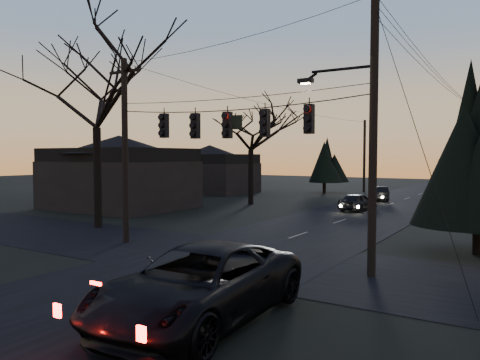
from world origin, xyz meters
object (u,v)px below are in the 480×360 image
Objects in this scene: utility_pole_far_r at (469,204)px; sedan_oncoming_a at (358,202)px; utility_pole_left at (126,242)px; utility_pole_far_l at (364,192)px; utility_pole_right at (371,276)px; bare_tree_left at (96,87)px; suv_near at (200,285)px; sedan_oncoming_b at (379,194)px; evergreen_right at (480,150)px.

sedan_oncoming_a is at bearing -121.97° from utility_pole_far_r.
utility_pole_left reaches higher than utility_pole_far_l.
utility_pole_far_r is (0.00, 28.00, 0.00)m from utility_pole_right.
utility_pole_right is 18.21m from bare_tree_left.
utility_pole_far_l is 0.71× the size of bare_tree_left.
suv_near is 1.67× the size of sedan_oncoming_b.
bare_tree_left is 17.96m from suv_near.
utility_pole_far_r reaches higher than sedan_oncoming_a.
sedan_oncoming_a is at bearing 97.10° from suv_near.
sedan_oncoming_a is (-6.30, 17.91, 0.65)m from utility_pole_right.
utility_pole_far_r reaches higher than utility_pole_far_l.
sedan_oncoming_a is 8.54m from sedan_oncoming_b.
utility_pole_right is 1.18× the size of utility_pole_left.
utility_pole_far_l is at bearing -88.03° from sedan_oncoming_b.
bare_tree_left is 19.73m from sedan_oncoming_a.
sedan_oncoming_a is at bearing 57.22° from bare_tree_left.
utility_pole_left is 30.27m from utility_pole_far_r.
utility_pole_right is at bearing 82.82° from sedan_oncoming_b.
suv_near is at bearing -109.58° from utility_pole_right.
utility_pole_right is 11.50m from utility_pole_left.
evergreen_right is at bearing 136.39° from sedan_oncoming_a.
utility_pole_far_r is 7.36m from sedan_oncoming_b.
suv_near is at bearing 76.06° from sedan_oncoming_b.
evergreen_right is at bearing -64.94° from utility_pole_far_l.
utility_pole_far_l reaches higher than suv_near.
sedan_oncoming_b is (-9.81, 20.66, -3.65)m from evergreen_right.
sedan_oncoming_a is at bearing 126.34° from evergreen_right.
suv_near is at bearing -112.07° from evergreen_right.
bare_tree_left is (-4.75, 2.46, 7.86)m from utility_pole_left.
utility_pole_right is 1.25× the size of utility_pole_far_l.
bare_tree_left is 1.73× the size of suv_near.
evergreen_right reaches higher than sedan_oncoming_b.
utility_pole_right is at bearing 68.21° from suv_near.
bare_tree_left is 2.96× the size of sedan_oncoming_a.
utility_pole_far_l is (-11.50, 36.00, 0.00)m from utility_pole_right.
bare_tree_left is 1.52× the size of evergreen_right.
utility_pole_far_r reaches higher than sedan_oncoming_b.
utility_pole_far_l is 33.68m from evergreen_right.
sedan_oncoming_a is (-6.30, -10.09, 0.65)m from utility_pole_far_r.
suv_near is at bearing -32.64° from bare_tree_left.
evergreen_right reaches higher than utility_pole_far_r.
utility_pole_right is 1.54× the size of suv_near.
sedan_oncoming_b is at bearing 69.21° from bare_tree_left.
utility_pole_left is 36.00m from utility_pole_far_l.
sedan_oncoming_a reaches higher than sedan_oncoming_b.
utility_pole_left is 1.15× the size of evergreen_right.
evergreen_right is at bearing 65.22° from utility_pole_right.
bare_tree_left is at bearing -170.16° from evergreen_right.
bare_tree_left reaches higher than evergreen_right.
utility_pole_right is 2.63× the size of sedan_oncoming_a.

